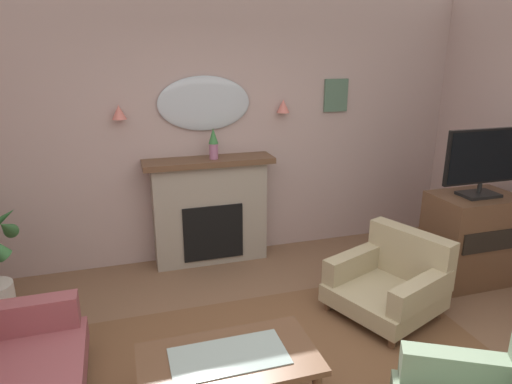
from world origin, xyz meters
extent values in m
cube|color=#B29993|center=(0.00, 2.55, 1.41)|extent=(6.57, 0.10, 2.82)
cube|color=gray|center=(-0.15, 2.34, 0.55)|extent=(1.20, 0.28, 1.10)
cube|color=black|center=(-0.15, 2.24, 0.38)|extent=(0.64, 0.12, 0.60)
cube|color=brown|center=(-0.15, 2.32, 1.13)|extent=(1.36, 0.36, 0.06)
cylinder|color=#9E6084|center=(-0.10, 2.30, 1.24)|extent=(0.09, 0.09, 0.16)
cone|color=#38753D|center=(-0.10, 2.30, 1.40)|extent=(0.10, 0.10, 0.16)
ellipsoid|color=#B2BCC6|center=(-0.15, 2.47, 1.71)|extent=(0.96, 0.06, 0.56)
cone|color=#D17066|center=(-1.00, 2.42, 1.66)|extent=(0.14, 0.14, 0.14)
cone|color=#D17066|center=(0.70, 2.42, 1.66)|extent=(0.14, 0.14, 0.14)
cube|color=#4C6B56|center=(1.35, 2.48, 1.75)|extent=(0.28, 0.03, 0.36)
cube|color=brown|center=(-0.49, 0.10, 0.42)|extent=(1.10, 0.60, 0.04)
cube|color=#8C9E99|center=(-0.49, 0.10, 0.44)|extent=(0.72, 0.36, 0.01)
cylinder|color=brown|center=(-0.98, 0.34, 0.20)|extent=(0.06, 0.06, 0.40)
cylinder|color=brown|center=(0.00, 0.34, 0.20)|extent=(0.06, 0.06, 0.40)
cube|color=#934C51|center=(-1.79, 1.01, 0.40)|extent=(0.76, 0.17, 0.24)
cylinder|color=brown|center=(-1.45, 1.01, 0.05)|extent=(0.07, 0.07, 0.10)
cube|color=tan|center=(1.08, 0.82, 0.18)|extent=(1.04, 1.04, 0.16)
cube|color=tan|center=(1.40, 0.95, 0.48)|extent=(0.44, 0.80, 0.45)
cube|color=tan|center=(0.96, 1.14, 0.37)|extent=(0.72, 0.39, 0.22)
cube|color=tan|center=(1.20, 0.51, 0.37)|extent=(0.72, 0.39, 0.22)
cylinder|color=brown|center=(0.64, 1.02, 0.05)|extent=(0.06, 0.06, 0.10)
cylinder|color=brown|center=(0.89, 0.38, 0.05)|extent=(0.06, 0.06, 0.10)
cylinder|color=brown|center=(1.27, 1.26, 0.05)|extent=(0.06, 0.06, 0.10)
cylinder|color=brown|center=(1.52, 0.63, 0.05)|extent=(0.06, 0.06, 0.10)
cube|color=gray|center=(0.87, -0.35, 0.37)|extent=(0.70, 0.47, 0.22)
cube|color=brown|center=(2.23, 1.15, 0.45)|extent=(0.80, 0.56, 0.90)
cube|color=black|center=(2.23, 0.86, 0.54)|extent=(0.68, 0.02, 0.20)
cube|color=black|center=(2.23, 1.13, 0.92)|extent=(0.36, 0.24, 0.03)
cylinder|color=black|center=(2.23, 1.13, 0.98)|extent=(0.04, 0.04, 0.10)
cube|color=black|center=(2.23, 1.13, 1.29)|extent=(0.84, 0.04, 0.52)
cube|color=black|center=(2.23, 1.11, 1.29)|extent=(0.80, 0.01, 0.48)
cone|color=#38753D|center=(-1.99, 1.81, 0.80)|extent=(0.16, 0.49, 0.33)
camera|label=1|loc=(-1.01, -2.19, 2.24)|focal=31.66mm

